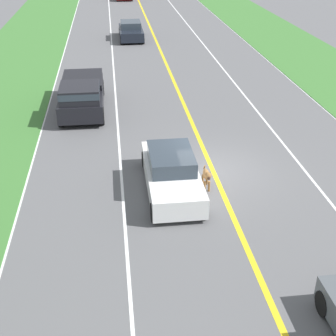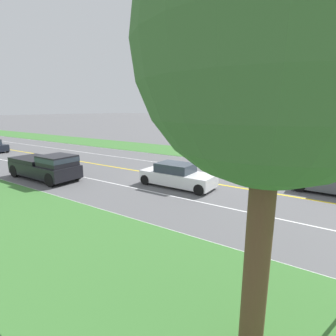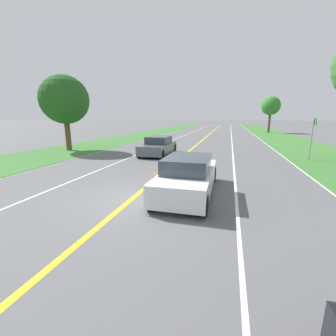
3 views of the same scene
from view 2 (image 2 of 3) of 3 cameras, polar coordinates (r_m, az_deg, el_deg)
ground_plane at (r=18.08m, az=1.68°, el=-2.02°), size 400.00×400.00×0.00m
centre_divider_line at (r=18.08m, az=1.68°, el=-2.01°), size 0.18×160.00×0.01m
lane_edge_line_right at (r=12.96m, az=-15.10°, el=-8.54°), size 0.14×160.00×0.01m
lane_edge_line_left at (r=24.16m, az=10.50°, el=1.56°), size 0.14×160.00×0.01m
lane_dash_same_dir at (r=15.33m, az=-5.27°, el=-4.78°), size 0.10×160.00×0.01m
lane_dash_oncoming at (r=21.05m, az=6.73°, el=0.03°), size 0.10×160.00×0.01m
grass_verge_right at (r=11.39m, az=-26.71°, el=-12.50°), size 6.00×160.00×0.03m
grass_verge_left at (r=26.90m, az=13.03°, el=2.60°), size 6.00×160.00×0.03m
ego_car at (r=15.86m, az=2.01°, el=-1.69°), size 1.81×4.54×1.41m
dog at (r=16.84m, az=4.64°, el=-1.25°), size 0.28×1.25×0.87m
pickup_truck at (r=19.22m, az=-24.99°, el=0.41°), size 2.11×5.36×1.74m
roadside_tree_right_near at (r=4.56m, az=22.21°, el=23.04°), size 4.30×4.30×7.68m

